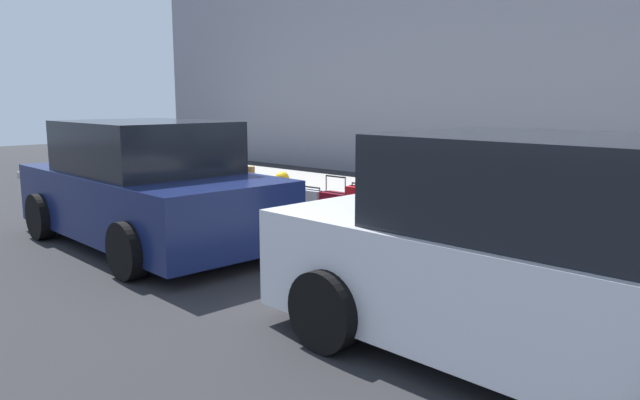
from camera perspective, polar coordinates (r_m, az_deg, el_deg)
The scene contains 14 objects.
ground_plane at distance 8.87m, azimuth -6.78°, elevation -3.00°, with size 40.00×40.00×0.00m, color #28282B.
sidewalk_curb at distance 10.59m, azimuth 3.67°, elevation -0.51°, with size 18.00×5.00×0.14m, color #ADA89E.
suitcase_black_0 at distance 6.74m, azimuth 17.47°, elevation -3.38°, with size 0.49×0.28×0.97m.
suitcase_navy_1 at distance 6.96m, azimuth 13.84°, elevation -2.27°, with size 0.44×0.25×1.07m.
suitcase_teal_2 at distance 7.22m, azimuth 10.19°, elevation -2.27°, with size 0.51×0.23×0.89m.
suitcase_olive_3 at distance 7.62m, azimuth 7.25°, elevation -1.17°, with size 0.51×0.30×0.96m.
suitcase_red_4 at distance 7.86m, azimuth 4.01°, elevation -1.10°, with size 0.40×0.26×0.71m.
suitcase_maroon_5 at distance 8.14m, azimuth 1.49°, elevation -1.13°, with size 0.41×0.23×0.77m.
suitcase_silver_6 at distance 8.43m, azimuth -0.88°, elevation -0.79°, with size 0.40×0.20×0.58m.
fire_hydrant at distance 8.91m, azimuth -3.61°, elevation 0.51°, with size 0.39×0.21×0.73m.
bollard_post at distance 9.22m, azimuth -6.62°, elevation 0.81°, with size 0.14×0.14×0.77m, color brown.
parking_meter at distance 6.56m, azimuth 26.78°, elevation 0.18°, with size 0.12×0.09×1.27m.
parked_car_white_0 at distance 4.55m, azimuth 21.05°, elevation -5.59°, with size 4.30×2.15×1.68m.
parked_car_navy_1 at distance 8.22m, azimuth -16.18°, elevation 1.13°, with size 4.30×2.24×1.64m.
Camera 1 is at (-6.68, 5.51, 1.92)m, focal length 33.57 mm.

